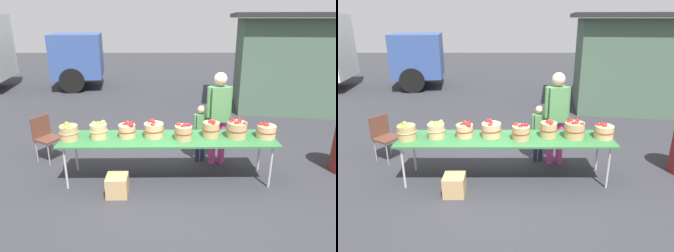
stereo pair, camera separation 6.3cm
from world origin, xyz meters
TOP-DOWN VIEW (x-y plane):
  - ground_plane at (0.00, 0.00)m, footprint 40.00×40.00m
  - market_table at (0.00, 0.00)m, footprint 3.50×0.76m
  - apple_basket_green_0 at (-1.60, -0.05)m, footprint 0.31×0.31m
  - apple_basket_green_1 at (-1.14, 0.03)m, footprint 0.29×0.29m
  - apple_basket_red_0 at (-0.67, 0.06)m, footprint 0.30×0.30m
  - apple_basket_red_1 at (-0.24, 0.07)m, footprint 0.34×0.34m
  - apple_basket_red_2 at (0.25, -0.06)m, footprint 0.30×0.30m
  - apple_basket_red_3 at (0.71, 0.06)m, footprint 0.29×0.29m
  - apple_basket_red_4 at (1.12, 0.02)m, footprint 0.34×0.34m
  - apple_basket_red_5 at (1.60, 0.01)m, footprint 0.32×0.32m
  - vendor_adult at (0.92, 0.58)m, footprint 0.46×0.25m
  - child_customer at (0.61, 0.68)m, footprint 0.29×0.19m
  - food_kiosk at (3.67, 4.47)m, footprint 3.89×3.39m
  - folding_chair at (-2.33, 0.78)m, footprint 0.55×0.55m
  - produce_crate at (-0.79, -0.50)m, footprint 0.33×0.33m

SIDE VIEW (x-z plane):
  - ground_plane at x=0.00m, z-range 0.00..0.00m
  - produce_crate at x=-0.79m, z-range 0.00..0.33m
  - folding_chair at x=-2.33m, z-range 0.08..0.94m
  - child_customer at x=0.61m, z-range 0.10..1.20m
  - market_table at x=0.00m, z-range 0.34..1.09m
  - apple_basket_red_5 at x=1.60m, z-range 0.74..0.99m
  - apple_basket_red_0 at x=-0.67m, z-range 0.74..1.00m
  - apple_basket_red_1 at x=-0.24m, z-range 0.73..1.01m
  - apple_basket_red_2 at x=0.25m, z-range 0.74..1.01m
  - apple_basket_green_1 at x=-1.14m, z-range 0.73..1.02m
  - apple_basket_green_0 at x=-1.60m, z-range 0.73..1.03m
  - apple_basket_red_3 at x=0.71m, z-range 0.73..1.04m
  - apple_basket_red_4 at x=1.12m, z-range 0.74..1.05m
  - vendor_adult at x=0.92m, z-range 0.15..1.88m
  - food_kiosk at x=3.67m, z-range 0.01..2.75m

